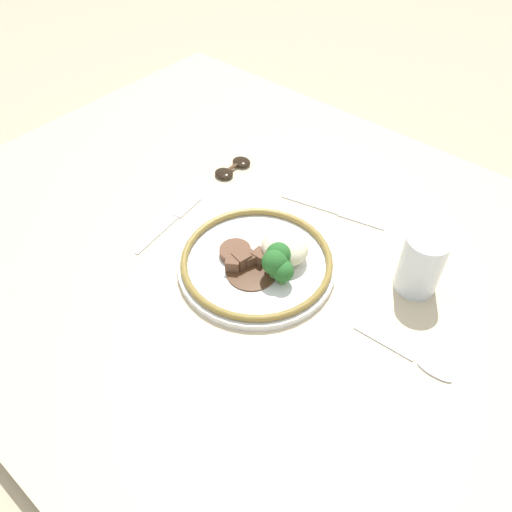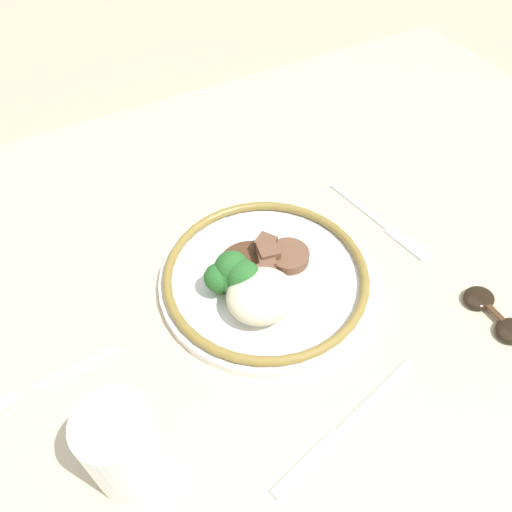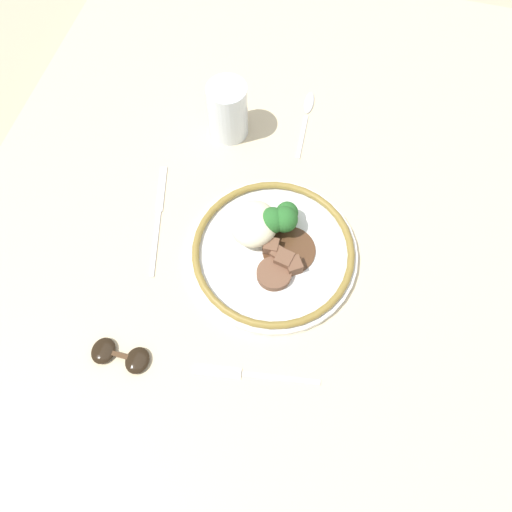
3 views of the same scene
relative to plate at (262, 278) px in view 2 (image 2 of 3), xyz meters
The scene contains 8 objects.
ground_plane 0.06m from the plate, 89.04° to the left, with size 8.00×8.00×0.00m, color tan.
dining_table 0.05m from the plate, 89.04° to the left, with size 1.41×1.02×0.04m.
plate is the anchor object (origin of this frame).
juice_glass 0.26m from the plate, 31.51° to the left, with size 0.07×0.07×0.11m.
fork 0.21m from the plate, behind, with size 0.04×0.19×0.00m.
knife 0.21m from the plate, 85.39° to the left, with size 0.21×0.06×0.00m.
spoon 0.31m from the plate, ahead, with size 0.16×0.02×0.01m.
sunglasses 0.29m from the plate, 142.52° to the left, with size 0.04×0.09×0.01m.
Camera 2 is at (0.20, 0.32, 0.56)m, focal length 35.00 mm.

